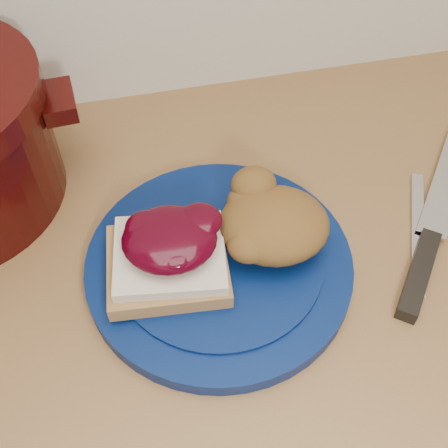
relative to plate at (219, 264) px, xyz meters
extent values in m
cube|color=beige|center=(0.04, 0.01, -0.48)|extent=(4.00, 0.60, 0.86)
cylinder|color=#051647|center=(0.00, 0.00, 0.00)|extent=(0.33, 0.33, 0.02)
cube|color=olive|center=(-0.05, -0.01, 0.02)|extent=(0.13, 0.11, 0.02)
cube|color=beige|center=(-0.05, 0.00, 0.04)|extent=(0.12, 0.11, 0.01)
ellipsoid|color=#30010D|center=(-0.05, 0.00, 0.06)|extent=(0.11, 0.10, 0.03)
ellipsoid|color=brown|center=(0.06, 0.01, 0.04)|extent=(0.13, 0.12, 0.06)
cube|color=black|center=(0.20, -0.06, 0.00)|extent=(0.09, 0.10, 0.02)
cube|color=silver|center=(0.29, 0.06, 0.00)|extent=(0.14, 0.17, 0.00)
cube|color=silver|center=(0.23, 0.00, -0.01)|extent=(0.09, 0.17, 0.00)
cube|color=black|center=(-0.14, 0.18, 0.09)|extent=(0.04, 0.06, 0.02)
camera|label=1|loc=(-0.07, -0.33, 0.49)|focal=45.00mm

